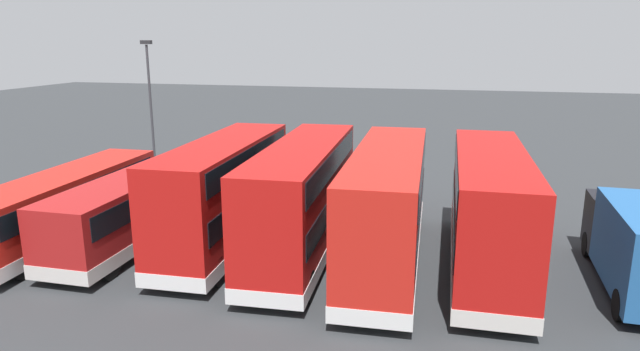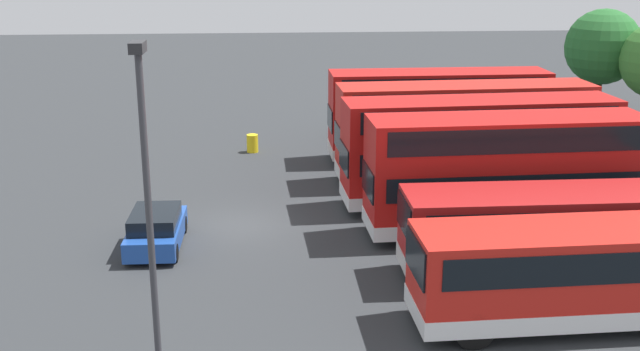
# 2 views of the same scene
# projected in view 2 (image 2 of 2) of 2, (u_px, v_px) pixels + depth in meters

# --- Properties ---
(ground_plane) EXTENTS (140.00, 140.00, 0.00)m
(ground_plane) POSITION_uv_depth(u_px,v_px,m) (240.00, 226.00, 30.02)
(ground_plane) COLOR #2D3033
(bus_double_decker_near_end) EXTENTS (2.72, 11.07, 4.55)m
(bus_double_decker_near_end) POSITION_uv_depth(u_px,v_px,m) (438.00, 113.00, 38.71)
(bus_double_decker_near_end) COLOR #B71411
(bus_double_decker_near_end) RESTS_ON ground
(bus_double_decker_second) EXTENTS (3.05, 11.80, 4.55)m
(bus_double_decker_second) POSITION_uv_depth(u_px,v_px,m) (464.00, 130.00, 35.10)
(bus_double_decker_second) COLOR red
(bus_double_decker_second) RESTS_ON ground
(bus_double_decker_third) EXTENTS (3.14, 11.50, 4.55)m
(bus_double_decker_third) POSITION_uv_depth(u_px,v_px,m) (479.00, 149.00, 31.77)
(bus_double_decker_third) COLOR #B71411
(bus_double_decker_third) RESTS_ON ground
(bus_double_decker_fourth) EXTENTS (2.96, 10.54, 4.55)m
(bus_double_decker_fourth) POSITION_uv_depth(u_px,v_px,m) (505.00, 172.00, 28.53)
(bus_double_decker_fourth) COLOR #B71411
(bus_double_decker_fourth) RESTS_ON ground
(bus_single_deck_fifth) EXTENTS (2.62, 10.21, 2.95)m
(bus_single_deck_fifth) POSITION_uv_depth(u_px,v_px,m) (557.00, 230.00, 25.00)
(bus_single_deck_fifth) COLOR #A51919
(bus_single_deck_fifth) RESTS_ON ground
(bus_single_deck_sixth) EXTENTS (2.91, 11.34, 2.95)m
(bus_single_deck_sixth) POSITION_uv_depth(u_px,v_px,m) (607.00, 270.00, 21.90)
(bus_single_deck_sixth) COLOR red
(bus_single_deck_sixth) RESTS_ON ground
(box_truck_blue) EXTENTS (2.75, 7.58, 3.20)m
(box_truck_blue) POSITION_uv_depth(u_px,v_px,m) (428.00, 106.00, 43.89)
(box_truck_blue) COLOR #235999
(box_truck_blue) RESTS_ON ground
(car_hatchback_silver) EXTENTS (4.08, 1.87, 1.43)m
(car_hatchback_silver) POSITION_uv_depth(u_px,v_px,m) (156.00, 229.00, 27.67)
(car_hatchback_silver) COLOR #1E479E
(car_hatchback_silver) RESTS_ON ground
(lamp_post_tall) EXTENTS (0.70, 0.30, 8.59)m
(lamp_post_tall) POSITION_uv_depth(u_px,v_px,m) (148.00, 202.00, 17.27)
(lamp_post_tall) COLOR #38383D
(lamp_post_tall) RESTS_ON ground
(waste_bin_yellow) EXTENTS (0.60, 0.60, 0.95)m
(waste_bin_yellow) POSITION_uv_depth(u_px,v_px,m) (252.00, 143.00, 40.63)
(waste_bin_yellow) COLOR yellow
(waste_bin_yellow) RESTS_ON ground
(tree_midleft) EXTENTS (4.66, 4.66, 6.90)m
(tree_midleft) POSITION_uv_depth(u_px,v_px,m) (603.00, 47.00, 47.28)
(tree_midleft) COLOR #4C3823
(tree_midleft) RESTS_ON ground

